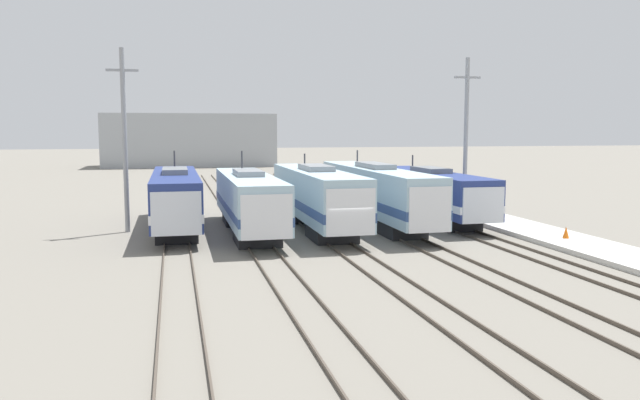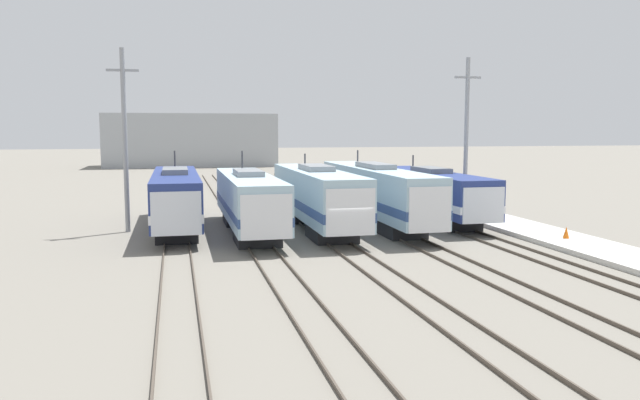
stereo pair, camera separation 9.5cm
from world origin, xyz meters
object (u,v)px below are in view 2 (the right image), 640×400
(locomotive_center_left, at_px, (250,201))
(catenary_tower_right, at_px, (466,137))
(locomotive_center, at_px, (318,197))
(locomotive_center_right, at_px, (377,193))
(locomotive_far_left, at_px, (176,198))
(catenary_tower_left, at_px, (125,138))
(traffic_cone, at_px, (566,232))
(locomotive_far_right, at_px, (433,194))

(locomotive_center_left, xyz_separation_m, catenary_tower_right, (16.48, 2.68, 4.07))
(locomotive_center, height_order, locomotive_center_right, locomotive_center_right)
(locomotive_far_left, distance_m, catenary_tower_left, 5.14)
(locomotive_center_right, xyz_separation_m, traffic_cone, (8.74, -9.51, -1.61))
(locomotive_center_right, bearing_deg, locomotive_center_left, -168.50)
(catenary_tower_left, relative_size, catenary_tower_right, 1.00)
(locomotive_center, height_order, traffic_cone, locomotive_center)
(locomotive_far_left, distance_m, locomotive_center, 9.61)
(locomotive_center_left, distance_m, locomotive_center_right, 9.51)
(locomotive_center_right, relative_size, locomotive_far_right, 1.21)
(locomotive_far_left, bearing_deg, catenary_tower_right, -0.20)
(locomotive_far_left, xyz_separation_m, catenary_tower_right, (21.14, -0.07, 4.06))
(catenary_tower_left, bearing_deg, locomotive_far_right, 0.24)
(locomotive_center_left, bearing_deg, locomotive_center_right, 11.50)
(locomotive_center, bearing_deg, locomotive_center_left, -175.18)
(locomotive_center_left, relative_size, locomotive_far_right, 1.00)
(locomotive_center_right, distance_m, catenary_tower_left, 17.60)
(locomotive_far_left, bearing_deg, catenary_tower_left, -178.67)
(locomotive_center_left, xyz_separation_m, locomotive_center_right, (9.32, 1.90, 0.11))
(locomotive_center, relative_size, locomotive_center_right, 0.85)
(locomotive_center_right, distance_m, locomotive_far_right, 4.74)
(catenary_tower_right, height_order, traffic_cone, catenary_tower_right)
(locomotive_far_left, xyz_separation_m, traffic_cone, (22.72, -10.37, -1.51))
(locomotive_far_right, xyz_separation_m, traffic_cone, (4.08, -10.39, -1.41))
(locomotive_center_left, bearing_deg, catenary_tower_right, 9.23)
(locomotive_far_left, relative_size, catenary_tower_right, 1.42)
(locomotive_center_left, distance_m, catenary_tower_right, 17.19)
(locomotive_center_left, distance_m, traffic_cone, 19.66)
(catenary_tower_left, bearing_deg, locomotive_center_left, -18.92)
(locomotive_far_right, relative_size, traffic_cone, 23.72)
(locomotive_center, distance_m, catenary_tower_right, 12.68)
(traffic_cone, bearing_deg, catenary_tower_left, 158.30)
(catenary_tower_left, bearing_deg, locomotive_center, -10.38)
(locomotive_center, relative_size, traffic_cone, 24.45)
(locomotive_far_right, bearing_deg, locomotive_center, -165.69)
(traffic_cone, bearing_deg, locomotive_center_left, 157.13)
(catenary_tower_left, height_order, traffic_cone, catenary_tower_left)
(locomotive_center_left, xyz_separation_m, locomotive_far_right, (13.98, 2.77, -0.09))
(locomotive_far_right, bearing_deg, locomotive_far_left, -179.94)
(catenary_tower_left, bearing_deg, traffic_cone, -21.70)
(locomotive_center_right, xyz_separation_m, catenary_tower_right, (7.16, 0.78, 3.96))
(locomotive_far_left, xyz_separation_m, catenary_tower_left, (-3.15, -0.07, 4.06))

